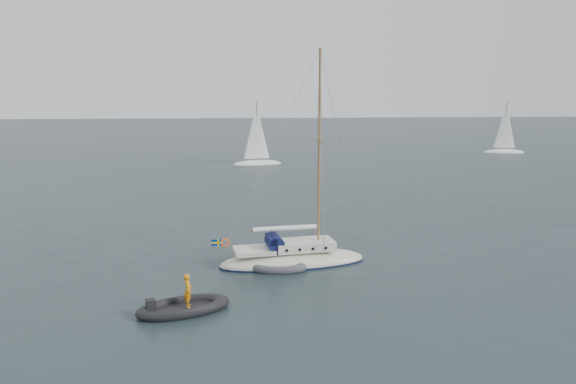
{
  "coord_description": "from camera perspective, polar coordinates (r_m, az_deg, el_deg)",
  "views": [
    {
      "loc": [
        -4.19,
        -31.02,
        9.93
      ],
      "look_at": [
        -1.72,
        0.0,
        4.07
      ],
      "focal_mm": 35.0,
      "sensor_mm": 36.0,
      "label": 1
    }
  ],
  "objects": [
    {
      "name": "distant_yacht_c",
      "position": [
        72.32,
        -3.21,
        5.66
      ],
      "size": [
        6.41,
        3.42,
        8.5
      ],
      "rotation": [
        0.0,
        0.0,
        0.21
      ],
      "color": "white",
      "rests_on": "ground"
    },
    {
      "name": "sailboat",
      "position": [
        31.86,
        0.51,
        -5.71
      ],
      "size": [
        8.79,
        2.64,
        12.52
      ],
      "rotation": [
        0.0,
        0.0,
        0.14
      ],
      "color": "beige",
      "rests_on": "ground"
    },
    {
      "name": "rib",
      "position": [
        26.01,
        -10.59,
        -11.33
      ],
      "size": [
        4.28,
        1.95,
        1.77
      ],
      "rotation": [
        0.0,
        0.0,
        0.37
      ],
      "color": "black",
      "rests_on": "ground"
    },
    {
      "name": "dinghy",
      "position": [
        30.95,
        -1.0,
        -7.66
      ],
      "size": [
        3.15,
        1.42,
        0.45
      ],
      "rotation": [
        0.0,
        0.0,
        -0.07
      ],
      "color": "#46464B",
      "rests_on": "ground"
    },
    {
      "name": "ground",
      "position": [
        32.84,
        3.01,
        -6.95
      ],
      "size": [
        300.0,
        300.0,
        0.0
      ],
      "primitive_type": "plane",
      "color": "black",
      "rests_on": "ground"
    },
    {
      "name": "distant_yacht_b",
      "position": [
        91.3,
        21.2,
        5.92
      ],
      "size": [
        6.18,
        3.3,
        8.19
      ],
      "rotation": [
        0.0,
        0.0,
        -0.1
      ],
      "color": "white",
      "rests_on": "ground"
    }
  ]
}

